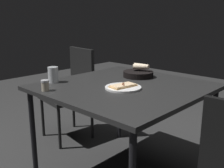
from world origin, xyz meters
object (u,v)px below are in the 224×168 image
pizza_plate (123,87)px  beer_glass (53,76)px  bread_basket (139,73)px  pepper_shaker (45,86)px  chair_far (73,87)px  dining_table (124,92)px

pizza_plate → beer_glass: (-0.51, -0.23, 0.04)m
bread_basket → pepper_shaker: (-0.20, -0.79, 0.00)m
pepper_shaker → chair_far: size_ratio=0.08×
pizza_plate → pepper_shaker: (-0.35, -0.41, 0.02)m
dining_table → beer_glass: bearing=-145.5°
bread_basket → beer_glass: 0.71m
dining_table → pepper_shaker: pepper_shaker is taller
dining_table → pepper_shaker: size_ratio=14.86×
dining_table → bread_basket: size_ratio=4.42×
dining_table → pepper_shaker: (-0.29, -0.49, 0.09)m
bread_basket → chair_far: (-0.79, -0.08, -0.25)m
pizza_plate → chair_far: (-0.95, 0.29, -0.23)m
dining_table → bread_basket: (-0.10, 0.30, 0.09)m
pizza_plate → beer_glass: size_ratio=2.13×
dining_table → bread_basket: 0.32m
bread_basket → beer_glass: bearing=-120.5°
bread_basket → chair_far: size_ratio=0.27×
pepper_shaker → pizza_plate: bearing=49.6°
dining_table → chair_far: (-0.89, 0.21, -0.17)m
chair_far → bread_basket: bearing=5.9°
dining_table → pizza_plate: 0.12m
pizza_plate → beer_glass: beer_glass is taller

